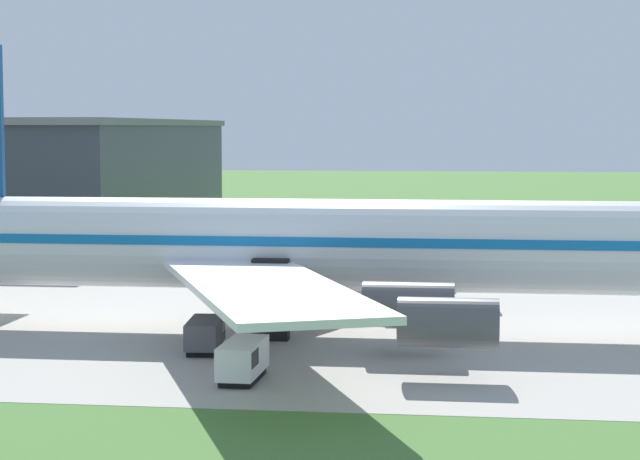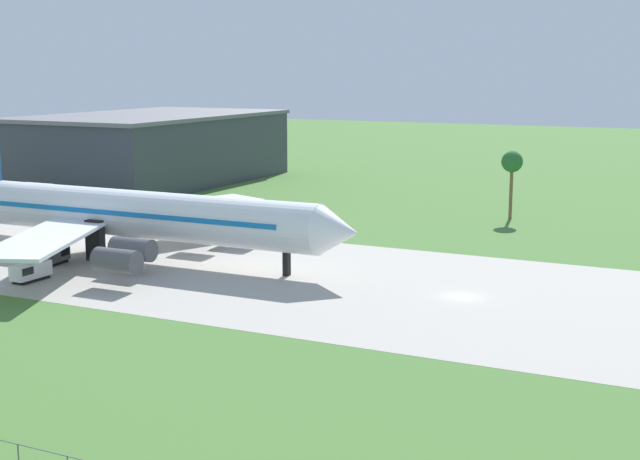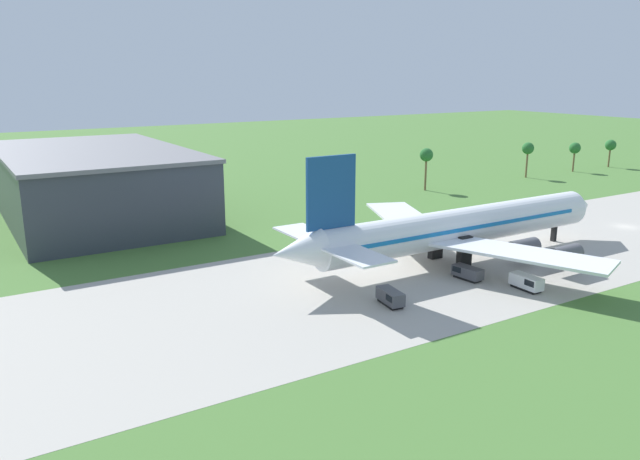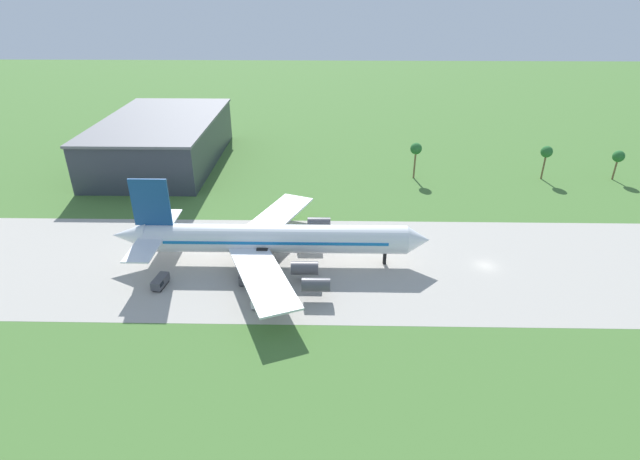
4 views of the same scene
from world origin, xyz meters
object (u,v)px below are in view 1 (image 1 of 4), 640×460
(terminal_building, at_px, (39,177))
(catering_van, at_px, (242,360))
(baggage_tug, at_px, (205,334))
(jet_airliner, at_px, (301,245))

(terminal_building, bearing_deg, catering_van, -62.55)
(baggage_tug, relative_size, terminal_building, 0.08)
(baggage_tug, xyz_separation_m, catering_van, (4.00, -8.42, 0.09))
(jet_airliner, bearing_deg, catering_van, -93.80)
(baggage_tug, height_order, catering_van, catering_van)
(jet_airliner, bearing_deg, terminal_building, 123.41)
(jet_airliner, xyz_separation_m, terminal_building, (-44.24, 67.07, 1.58))
(jet_airliner, distance_m, terminal_building, 80.36)
(baggage_tug, distance_m, terminal_building, 84.61)
(baggage_tug, relative_size, catering_van, 0.99)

